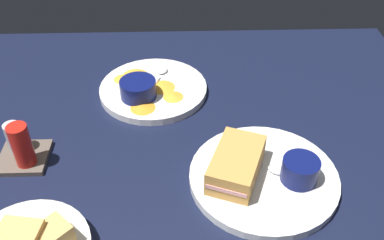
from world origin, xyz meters
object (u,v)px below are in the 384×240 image
plate_chips_companion (153,89)px  spoon_by_dark_ramekin (270,168)px  ramekin_dark_sauce (300,170)px  plate_sandwich_main (263,178)px  condiment_caddy (21,148)px  sandwich_half_near (236,164)px  spoon_by_gravy_ramekin (161,73)px  ramekin_light_gravy (138,88)px

plate_chips_companion → spoon_by_dark_ramekin: bearing=-140.7°
ramekin_dark_sauce → plate_chips_companion: 39.50cm
plate_sandwich_main → ramekin_dark_sauce: bearing=-102.1°
spoon_by_dark_ramekin → condiment_caddy: (5.13, 45.13, 1.44)cm
sandwich_half_near → spoon_by_gravy_ramekin: size_ratio=1.52×
spoon_by_dark_ramekin → plate_chips_companion: size_ratio=0.39×
spoon_by_gravy_ramekin → ramekin_light_gravy: bearing=151.2°
ramekin_light_gravy → spoon_by_gravy_ramekin: 9.75cm
plate_chips_companion → ramekin_light_gravy: ramekin_light_gravy is taller
sandwich_half_near → ramekin_light_gravy: size_ratio=1.90×
sandwich_half_near → ramekin_light_gravy: bearing=37.7°
sandwich_half_near → condiment_caddy: (6.15, 38.92, -0.59)cm
spoon_by_gravy_ramekin → condiment_caddy: bearing=136.5°
sandwich_half_near → spoon_by_dark_ramekin: (1.02, -6.21, -2.04)cm
sandwich_half_near → plate_chips_companion: 31.91cm
plate_sandwich_main → ramekin_light_gravy: bearing=44.2°
sandwich_half_near → spoon_by_gravy_ramekin: bearing=23.3°
ramekin_dark_sauce → condiment_caddy: bearing=81.2°
ramekin_light_gravy → spoon_by_gravy_ramekin: ramekin_light_gravy is taller
spoon_by_dark_ramekin → plate_chips_companion: bearing=39.3°
spoon_by_gravy_ramekin → ramekin_dark_sauce: bearing=-143.8°
sandwich_half_near → plate_chips_companion: (27.66, 15.59, -3.20)cm
plate_sandwich_main → ramekin_light_gravy: ramekin_light_gravy is taller
spoon_by_gravy_ramekin → plate_chips_companion: bearing=161.5°
condiment_caddy → spoon_by_dark_ramekin: bearing=-96.5°
condiment_caddy → ramekin_dark_sauce: bearing=-98.8°
spoon_by_dark_ramekin → plate_chips_companion: 34.45cm
plate_sandwich_main → ramekin_dark_sauce: (-1.25, -5.82, 3.11)cm
sandwich_half_near → spoon_by_gravy_ramekin: sandwich_half_near is taller
plate_sandwich_main → spoon_by_gravy_ramekin: 37.86cm
ramekin_dark_sauce → spoon_by_gravy_ramekin: 42.13cm
ramekin_dark_sauce → condiment_caddy: (7.68, 49.77, -0.51)cm
plate_sandwich_main → spoon_by_dark_ramekin: spoon_by_dark_ramekin is taller
ramekin_dark_sauce → condiment_caddy: 50.36cm
sandwich_half_near → ramekin_light_gravy: sandwich_half_near is taller
spoon_by_dark_ramekin → spoon_by_gravy_ramekin: bearing=32.7°
plate_chips_companion → spoon_by_gravy_ramekin: (4.79, -1.61, 1.16)cm
sandwich_half_near → ramekin_light_gravy: 30.40cm
ramekin_dark_sauce → plate_chips_companion: bearing=42.2°
plate_sandwich_main → sandwich_half_near: bearing=86.9°
plate_sandwich_main → spoon_by_dark_ramekin: bearing=-42.6°
spoon_by_dark_ramekin → ramekin_light_gravy: size_ratio=1.19×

